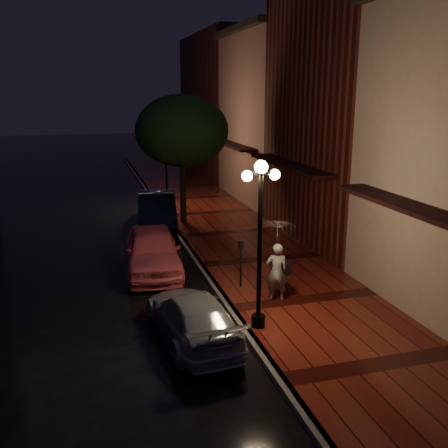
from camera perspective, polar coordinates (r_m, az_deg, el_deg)
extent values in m
plane|color=black|center=(17.62, -2.66, -5.14)|extent=(120.00, 120.00, 0.00)
cube|color=#4A120D|center=(18.20, 4.26, -4.25)|extent=(4.50, 60.00, 0.15)
cube|color=#595451|center=(17.59, -2.67, -4.91)|extent=(0.25, 60.00, 0.15)
cube|color=#511914|center=(21.07, 15.17, 12.96)|extent=(5.00, 8.00, 11.00)
cube|color=#8C5951|center=(28.28, 6.61, 11.71)|extent=(5.00, 8.00, 9.00)
cube|color=#511914|center=(37.70, 0.71, 13.35)|extent=(5.00, 12.00, 10.00)
cylinder|color=black|center=(12.47, 4.09, -3.30)|extent=(0.12, 0.12, 4.00)
cylinder|color=black|center=(13.17, 3.94, -10.97)|extent=(0.36, 0.36, 0.30)
cube|color=black|center=(12.00, 4.26, 5.81)|extent=(0.70, 0.08, 0.08)
sphere|color=#ECC68D|center=(11.98, 4.28, 6.52)|extent=(0.32, 0.32, 0.32)
sphere|color=#ECC68D|center=(11.89, 2.67, 5.51)|extent=(0.26, 0.26, 0.26)
sphere|color=#ECC68D|center=(12.13, 5.82, 5.64)|extent=(0.26, 0.26, 0.26)
cylinder|color=black|center=(25.75, -6.59, 6.14)|extent=(0.12, 0.12, 4.00)
cylinder|color=black|center=(26.09, -6.47, 2.13)|extent=(0.36, 0.36, 0.30)
cube|color=black|center=(25.52, -6.72, 10.58)|extent=(0.70, 0.08, 0.08)
sphere|color=#ECC68D|center=(25.51, -6.73, 10.92)|extent=(0.32, 0.32, 0.32)
sphere|color=#ECC68D|center=(25.47, -7.51, 10.44)|extent=(0.26, 0.26, 0.26)
sphere|color=#ECC68D|center=(25.58, -5.93, 10.50)|extent=(0.26, 0.26, 0.26)
cylinder|color=black|center=(22.95, -4.70, 4.10)|extent=(0.28, 0.28, 3.20)
ellipsoid|color=black|center=(22.61, -4.85, 10.59)|extent=(4.16, 4.16, 3.20)
sphere|color=black|center=(23.39, -3.40, 9.28)|extent=(1.80, 1.80, 1.80)
sphere|color=black|center=(21.86, -6.02, 9.10)|extent=(1.80, 1.80, 1.80)
imported|color=#F26371|center=(17.27, -8.16, -3.00)|extent=(2.19, 4.66, 1.54)
imported|color=black|center=(23.18, -7.68, 1.69)|extent=(2.22, 4.92, 1.57)
imported|color=#9A9BA1|center=(12.68, -3.60, -10.54)|extent=(2.03, 4.25, 1.20)
imported|color=silver|center=(14.50, 6.04, -5.48)|extent=(0.72, 0.59, 1.71)
imported|color=silver|center=(14.16, 6.16, -1.36)|extent=(1.00, 1.02, 0.91)
cylinder|color=black|center=(14.37, 6.08, -3.98)|extent=(0.02, 0.02, 1.37)
cube|color=black|center=(14.52, 7.17, -5.00)|extent=(0.14, 0.32, 0.34)
cylinder|color=black|center=(15.49, 1.93, -4.96)|extent=(0.07, 0.07, 1.25)
cube|color=black|center=(15.25, 1.96, -2.35)|extent=(0.16, 0.13, 0.25)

